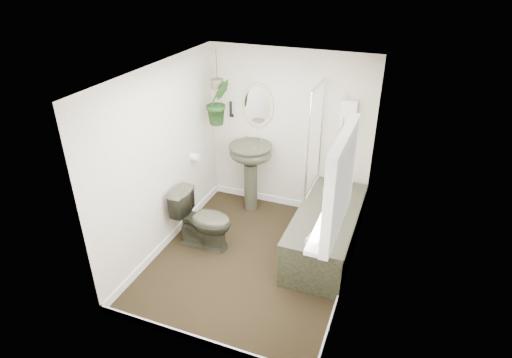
% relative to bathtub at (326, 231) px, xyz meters
% --- Properties ---
extents(floor, '(2.30, 2.80, 0.02)m').
position_rel_bathtub_xyz_m(floor, '(-0.80, -0.50, -0.30)').
color(floor, black).
rests_on(floor, ground).
extents(ceiling, '(2.30, 2.80, 0.02)m').
position_rel_bathtub_xyz_m(ceiling, '(-0.80, -0.50, 2.02)').
color(ceiling, white).
rests_on(ceiling, ground).
extents(wall_back, '(2.30, 0.02, 2.30)m').
position_rel_bathtub_xyz_m(wall_back, '(-0.80, 0.91, 0.86)').
color(wall_back, silver).
rests_on(wall_back, ground).
extents(wall_front, '(2.30, 0.02, 2.30)m').
position_rel_bathtub_xyz_m(wall_front, '(-0.80, -1.91, 0.86)').
color(wall_front, silver).
rests_on(wall_front, ground).
extents(wall_left, '(0.02, 2.80, 2.30)m').
position_rel_bathtub_xyz_m(wall_left, '(-1.96, -0.50, 0.86)').
color(wall_left, silver).
rests_on(wall_left, ground).
extents(wall_right, '(0.02, 2.80, 2.30)m').
position_rel_bathtub_xyz_m(wall_right, '(0.36, -0.50, 0.86)').
color(wall_right, silver).
rests_on(wall_right, ground).
extents(skirting, '(2.30, 2.80, 0.10)m').
position_rel_bathtub_xyz_m(skirting, '(-0.80, -0.50, -0.24)').
color(skirting, white).
rests_on(skirting, floor).
extents(bathtub, '(0.72, 1.72, 0.58)m').
position_rel_bathtub_xyz_m(bathtub, '(0.00, 0.00, 0.00)').
color(bathtub, '#363628').
rests_on(bathtub, floor).
extents(bath_screen, '(0.04, 0.72, 1.40)m').
position_rel_bathtub_xyz_m(bath_screen, '(-0.33, 0.49, 0.99)').
color(bath_screen, silver).
rests_on(bath_screen, bathtub).
extents(shower_box, '(0.20, 0.10, 0.35)m').
position_rel_bathtub_xyz_m(shower_box, '(0.00, 0.84, 1.26)').
color(shower_box, white).
rests_on(shower_box, wall_back).
extents(oval_mirror, '(0.46, 0.03, 0.62)m').
position_rel_bathtub_xyz_m(oval_mirror, '(-1.25, 0.87, 1.21)').
color(oval_mirror, '#C2B28C').
rests_on(oval_mirror, wall_back).
extents(wall_sconce, '(0.04, 0.04, 0.22)m').
position_rel_bathtub_xyz_m(wall_sconce, '(-1.65, 0.86, 1.11)').
color(wall_sconce, black).
rests_on(wall_sconce, wall_back).
extents(toilet_roll_holder, '(0.11, 0.11, 0.11)m').
position_rel_bathtub_xyz_m(toilet_roll_holder, '(-1.90, 0.20, 0.61)').
color(toilet_roll_holder, white).
rests_on(toilet_roll_holder, wall_left).
extents(window_recess, '(0.08, 1.00, 0.90)m').
position_rel_bathtub_xyz_m(window_recess, '(0.29, -1.20, 1.36)').
color(window_recess, white).
rests_on(window_recess, wall_right).
extents(window_sill, '(0.18, 1.00, 0.04)m').
position_rel_bathtub_xyz_m(window_sill, '(0.22, -1.20, 0.94)').
color(window_sill, white).
rests_on(window_sill, wall_right).
extents(window_blinds, '(0.01, 0.86, 0.76)m').
position_rel_bathtub_xyz_m(window_blinds, '(0.24, -1.20, 1.36)').
color(window_blinds, white).
rests_on(window_blinds, wall_right).
extents(toilet, '(0.74, 0.42, 0.76)m').
position_rel_bathtub_xyz_m(toilet, '(-1.48, -0.43, 0.09)').
color(toilet, '#363628').
rests_on(toilet, floor).
extents(pedestal_sink, '(0.60, 0.52, 1.02)m').
position_rel_bathtub_xyz_m(pedestal_sink, '(-1.25, 0.60, 0.22)').
color(pedestal_sink, '#363628').
rests_on(pedestal_sink, floor).
extents(sill_plant, '(0.26, 0.25, 0.24)m').
position_rel_bathtub_xyz_m(sill_plant, '(0.17, -0.90, 1.08)').
color(sill_plant, black).
rests_on(sill_plant, window_sill).
extents(hanging_plant, '(0.42, 0.43, 0.61)m').
position_rel_bathtub_xyz_m(hanging_plant, '(-1.65, 0.48, 1.33)').
color(hanging_plant, black).
rests_on(hanging_plant, ceiling).
extents(soap_bottle, '(0.12, 0.13, 0.21)m').
position_rel_bathtub_xyz_m(soap_bottle, '(-0.01, -0.79, 0.40)').
color(soap_bottle, black).
rests_on(soap_bottle, bathtub).
extents(hanging_pot, '(0.16, 0.16, 0.12)m').
position_rel_bathtub_xyz_m(hanging_pot, '(-1.65, 0.48, 1.57)').
color(hanging_pot, brown).
rests_on(hanging_pot, ceiling).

